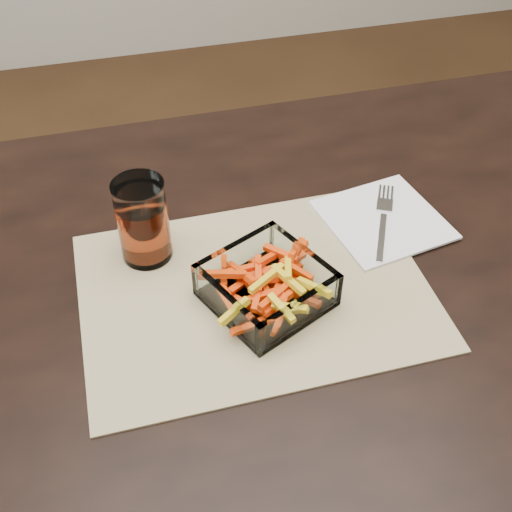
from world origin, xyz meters
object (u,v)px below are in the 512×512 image
(glass_bowl, at_px, (266,288))
(fork, at_px, (383,219))
(tumbler, at_px, (143,223))
(dining_table, at_px, (343,316))

(glass_bowl, relative_size, fork, 1.11)
(glass_bowl, bearing_deg, fork, 26.74)
(tumbler, bearing_deg, fork, -3.37)
(glass_bowl, bearing_deg, tumbler, 137.56)
(tumbler, relative_size, fork, 0.75)
(dining_table, distance_m, glass_bowl, 0.17)
(glass_bowl, height_order, fork, glass_bowl)
(dining_table, height_order, tumbler, tumbler)
(dining_table, height_order, glass_bowl, glass_bowl)
(glass_bowl, relative_size, tumbler, 1.48)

